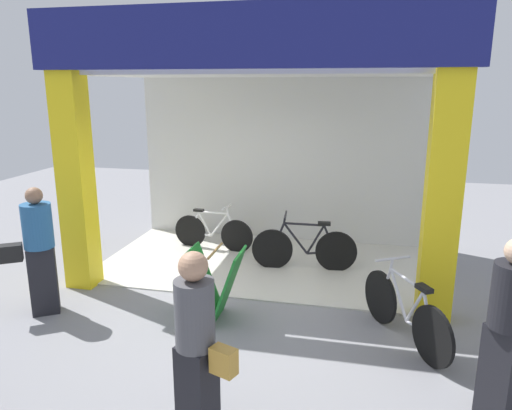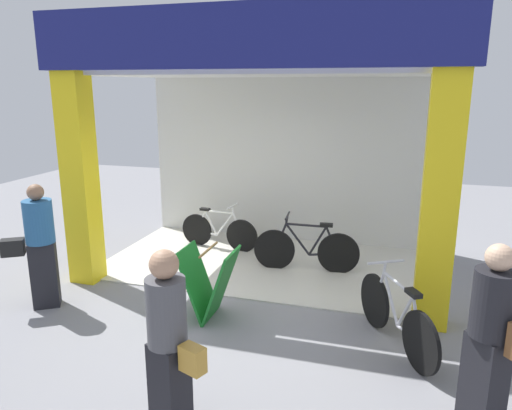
% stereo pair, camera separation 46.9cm
% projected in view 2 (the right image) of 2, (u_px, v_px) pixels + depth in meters
% --- Properties ---
extents(ground_plane, '(18.37, 18.37, 0.00)m').
position_uv_depth(ground_plane, '(241.00, 299.00, 6.56)').
color(ground_plane, gray).
rests_on(ground_plane, ground).
extents(shop_facade, '(5.39, 3.10, 3.74)m').
position_uv_depth(shop_facade, '(270.00, 140.00, 7.41)').
color(shop_facade, beige).
rests_on(shop_facade, ground).
extents(bicycle_inside_0, '(1.47, 0.40, 0.81)m').
position_uv_depth(bicycle_inside_0, '(219.00, 231.00, 8.50)').
color(bicycle_inside_0, black).
rests_on(bicycle_inside_0, ground).
extents(bicycle_inside_1, '(1.62, 0.45, 0.90)m').
position_uv_depth(bicycle_inside_1, '(306.00, 249.00, 7.46)').
color(bicycle_inside_1, black).
rests_on(bicycle_inside_1, ground).
extents(bicycle_parked_0, '(0.86, 1.44, 0.90)m').
position_uv_depth(bicycle_parked_0, '(396.00, 317.00, 5.29)').
color(bicycle_parked_0, black).
rests_on(bicycle_parked_0, ground).
extents(sandwich_board_sign, '(0.66, 0.57, 0.91)m').
position_uv_depth(sandwich_board_sign, '(209.00, 283.00, 5.95)').
color(sandwich_board_sign, '#197226').
rests_on(sandwich_board_sign, ground).
extents(pedestrian_0, '(0.58, 0.41, 1.61)m').
position_uv_depth(pedestrian_0, '(169.00, 343.00, 3.85)').
color(pedestrian_0, black).
rests_on(pedestrian_0, ground).
extents(pedestrian_2, '(0.53, 0.57, 1.65)m').
position_uv_depth(pedestrian_2, '(491.00, 339.00, 3.87)').
color(pedestrian_2, black).
rests_on(pedestrian_2, ground).
extents(pedestrian_3, '(0.68, 0.57, 1.63)m').
position_uv_depth(pedestrian_3, '(40.00, 245.00, 6.17)').
color(pedestrian_3, black).
rests_on(pedestrian_3, ground).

